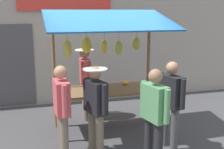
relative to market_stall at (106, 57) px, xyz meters
name	(u,v)px	position (x,y,z in m)	size (l,w,h in m)	color
ground_plane	(108,128)	(-0.02, 0.04, -1.54)	(40.00, 40.00, 0.00)	#424244
street_backdrop	(85,40)	(0.03, -2.16, 0.16)	(9.00, 0.30, 3.40)	#9E998E
market_stall	(106,57)	(0.00, 0.00, 0.00)	(2.50, 1.46, 2.50)	brown
vendor_with_sunhat	(85,77)	(0.32, -0.71, -0.56)	(0.43, 0.70, 1.66)	#726656
shopper_in_striped_shirt	(171,99)	(-0.87, 1.21, -0.61)	(0.32, 0.68, 1.61)	#4C4C51
shopper_in_grey_tee	(154,112)	(-0.31, 1.74, -0.61)	(0.32, 0.68, 1.61)	#232328
shopper_with_shopping_bag	(96,104)	(0.48, 1.10, -0.62)	(0.41, 0.65, 1.57)	#726656
shopper_with_ponytail	(62,106)	(1.04, 1.06, -0.61)	(0.25, 0.69, 1.61)	#726656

